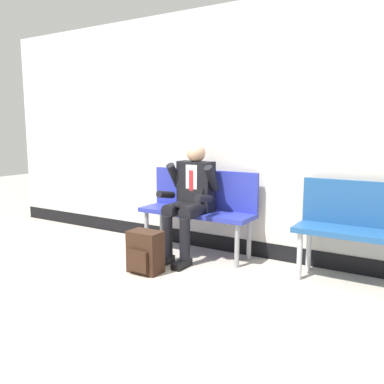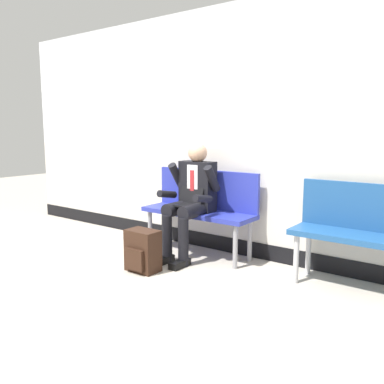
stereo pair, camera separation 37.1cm
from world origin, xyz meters
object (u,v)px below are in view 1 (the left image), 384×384
Objects in this scene: person_seated at (190,197)px; bench_empty at (358,224)px; backpack at (145,252)px; bench_with_person at (199,204)px.

bench_empty is at bearing 6.72° from person_seated.
bench_empty is at bearing 24.75° from backpack.
bench_empty reaches higher than backpack.
backpack is at bearing -98.27° from bench_with_person.
backpack is at bearing -155.25° from bench_empty.
backpack is (-0.12, -0.64, -0.47)m from person_seated.
bench_with_person is 1.70m from bench_empty.
person_seated reaches higher than bench_with_person.
backpack is at bearing -100.84° from person_seated.
bench_empty is 0.86× the size of person_seated.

